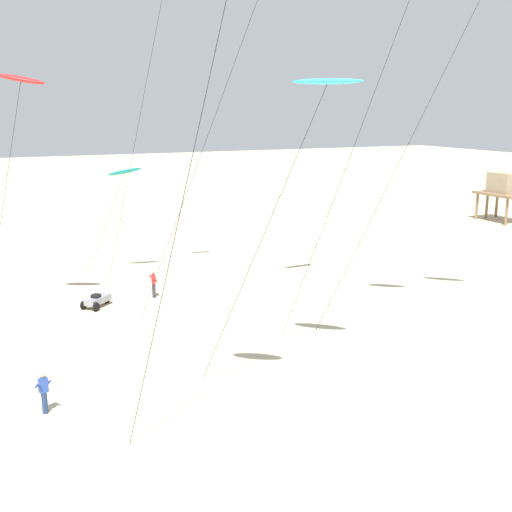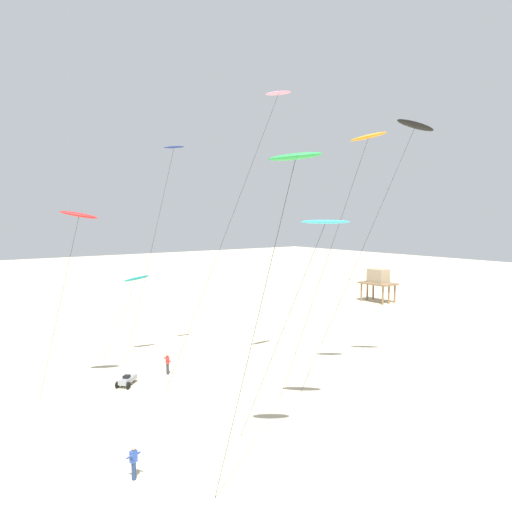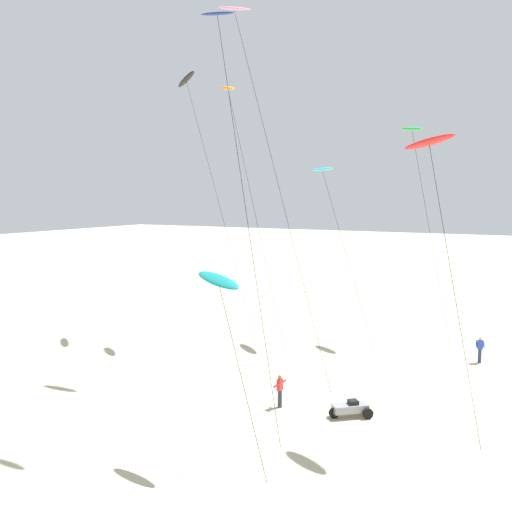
{
  "view_description": "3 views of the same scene",
  "coord_description": "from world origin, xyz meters",
  "px_view_note": "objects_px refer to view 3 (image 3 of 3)",
  "views": [
    {
      "loc": [
        28.97,
        -0.74,
        11.42
      ],
      "look_at": [
        2.99,
        11.19,
        4.59
      ],
      "focal_mm": 43.52,
      "sensor_mm": 36.0,
      "label": 1
    },
    {
      "loc": [
        26.42,
        -6.78,
        12.64
      ],
      "look_at": [
        0.65,
        12.11,
        10.01
      ],
      "focal_mm": 32.11,
      "sensor_mm": 36.0,
      "label": 2
    },
    {
      "loc": [
        -32.25,
        -3.14,
        10.62
      ],
      "look_at": [
        0.82,
        14.41,
        6.61
      ],
      "focal_mm": 40.36,
      "sensor_mm": 36.0,
      "label": 3
    }
  ],
  "objects_px": {
    "kite_black": "(187,82)",
    "kite_green": "(412,131)",
    "kite_flyer_middle": "(480,349)",
    "beach_buggy": "(351,408)",
    "kite_red": "(430,144)",
    "kite_orange": "(229,91)",
    "kite_teal": "(219,281)",
    "kite_cyan": "(323,171)",
    "kite_pink": "(236,17)",
    "kite_navy": "(220,32)",
    "kite_flyer_nearest": "(280,390)"
  },
  "relations": [
    {
      "from": "kite_teal",
      "to": "kite_flyer_middle",
      "type": "height_order",
      "value": "kite_teal"
    },
    {
      "from": "kite_cyan",
      "to": "kite_teal",
      "type": "bearing_deg",
      "value": -169.97
    },
    {
      "from": "kite_orange",
      "to": "kite_red",
      "type": "relative_size",
      "value": 1.41
    },
    {
      "from": "kite_black",
      "to": "kite_green",
      "type": "height_order",
      "value": "kite_black"
    },
    {
      "from": "kite_pink",
      "to": "kite_red",
      "type": "bearing_deg",
      "value": -113.59
    },
    {
      "from": "kite_flyer_middle",
      "to": "kite_pink",
      "type": "bearing_deg",
      "value": 115.09
    },
    {
      "from": "kite_black",
      "to": "kite_cyan",
      "type": "xyz_separation_m",
      "value": [
        1.61,
        -10.69,
        -6.96
      ]
    },
    {
      "from": "kite_cyan",
      "to": "kite_flyer_middle",
      "type": "xyz_separation_m",
      "value": [
        -1.39,
        -11.32,
        -11.45
      ]
    },
    {
      "from": "kite_pink",
      "to": "kite_cyan",
      "type": "xyz_separation_m",
      "value": [
        7.93,
        -2.64,
        -9.05
      ]
    },
    {
      "from": "kite_cyan",
      "to": "kite_green",
      "type": "height_order",
      "value": "kite_green"
    },
    {
      "from": "kite_pink",
      "to": "beach_buggy",
      "type": "relative_size",
      "value": 11.42
    },
    {
      "from": "kite_teal",
      "to": "kite_black",
      "type": "bearing_deg",
      "value": 37.47
    },
    {
      "from": "kite_navy",
      "to": "kite_flyer_nearest",
      "type": "distance_m",
      "value": 17.22
    },
    {
      "from": "beach_buggy",
      "to": "kite_black",
      "type": "bearing_deg",
      "value": 55.47
    },
    {
      "from": "kite_teal",
      "to": "kite_orange",
      "type": "height_order",
      "value": "kite_orange"
    },
    {
      "from": "kite_red",
      "to": "kite_navy",
      "type": "bearing_deg",
      "value": 110.13
    },
    {
      "from": "kite_black",
      "to": "kite_orange",
      "type": "height_order",
      "value": "kite_black"
    },
    {
      "from": "kite_green",
      "to": "kite_flyer_nearest",
      "type": "distance_m",
      "value": 23.05
    },
    {
      "from": "kite_navy",
      "to": "kite_red",
      "type": "distance_m",
      "value": 10.51
    },
    {
      "from": "kite_pink",
      "to": "kite_flyer_middle",
      "type": "distance_m",
      "value": 25.66
    },
    {
      "from": "kite_teal",
      "to": "kite_red",
      "type": "distance_m",
      "value": 10.97
    },
    {
      "from": "kite_navy",
      "to": "kite_orange",
      "type": "height_order",
      "value": "kite_navy"
    },
    {
      "from": "kite_teal",
      "to": "kite_pink",
      "type": "xyz_separation_m",
      "value": [
        12.29,
        6.22,
        14.21
      ]
    },
    {
      "from": "kite_orange",
      "to": "kite_red",
      "type": "distance_m",
      "value": 20.78
    },
    {
      "from": "kite_navy",
      "to": "kite_black",
      "type": "distance_m",
      "value": 19.54
    },
    {
      "from": "kite_cyan",
      "to": "kite_green",
      "type": "bearing_deg",
      "value": -56.56
    },
    {
      "from": "kite_black",
      "to": "kite_cyan",
      "type": "bearing_deg",
      "value": -81.43
    },
    {
      "from": "kite_cyan",
      "to": "kite_flyer_middle",
      "type": "relative_size",
      "value": 7.54
    },
    {
      "from": "kite_pink",
      "to": "kite_navy",
      "type": "bearing_deg",
      "value": -154.35
    },
    {
      "from": "kite_orange",
      "to": "kite_pink",
      "type": "distance_m",
      "value": 7.45
    },
    {
      "from": "kite_cyan",
      "to": "kite_flyer_nearest",
      "type": "xyz_separation_m",
      "value": [
        -14.27,
        -3.44,
        -11.45
      ]
    },
    {
      "from": "kite_green",
      "to": "kite_flyer_middle",
      "type": "distance_m",
      "value": 16.28
    },
    {
      "from": "kite_navy",
      "to": "kite_flyer_nearest",
      "type": "xyz_separation_m",
      "value": [
        2.47,
        -1.86,
        -16.94
      ]
    },
    {
      "from": "kite_pink",
      "to": "kite_teal",
      "type": "bearing_deg",
      "value": -153.16
    },
    {
      "from": "kite_red",
      "to": "beach_buggy",
      "type": "bearing_deg",
      "value": 93.83
    },
    {
      "from": "kite_black",
      "to": "kite_green",
      "type": "distance_m",
      "value": 17.52
    },
    {
      "from": "kite_flyer_middle",
      "to": "beach_buggy",
      "type": "height_order",
      "value": "kite_flyer_middle"
    },
    {
      "from": "kite_teal",
      "to": "kite_red",
      "type": "relative_size",
      "value": 0.58
    },
    {
      "from": "kite_orange",
      "to": "beach_buggy",
      "type": "bearing_deg",
      "value": -130.18
    },
    {
      "from": "kite_orange",
      "to": "kite_green",
      "type": "xyz_separation_m",
      "value": [
        6.07,
        -11.98,
        -2.89
      ]
    },
    {
      "from": "kite_pink",
      "to": "beach_buggy",
      "type": "xyz_separation_m",
      "value": [
        -5.85,
        -9.64,
        -20.97
      ]
    },
    {
      "from": "kite_black",
      "to": "kite_flyer_middle",
      "type": "height_order",
      "value": "kite_black"
    },
    {
      "from": "kite_teal",
      "to": "kite_black",
      "type": "xyz_separation_m",
      "value": [
        18.61,
        14.26,
        12.12
      ]
    },
    {
      "from": "beach_buggy",
      "to": "kite_navy",
      "type": "bearing_deg",
      "value": 118.67
    },
    {
      "from": "kite_pink",
      "to": "kite_cyan",
      "type": "distance_m",
      "value": 12.32
    },
    {
      "from": "kite_teal",
      "to": "kite_green",
      "type": "relative_size",
      "value": 0.49
    },
    {
      "from": "kite_pink",
      "to": "kite_cyan",
      "type": "bearing_deg",
      "value": -18.45
    },
    {
      "from": "kite_black",
      "to": "kite_orange",
      "type": "xyz_separation_m",
      "value": [
        -0.81,
        -4.23,
        -1.17
      ]
    },
    {
      "from": "kite_red",
      "to": "beach_buggy",
      "type": "relative_size",
      "value": 6.8
    },
    {
      "from": "kite_cyan",
      "to": "kite_orange",
      "type": "bearing_deg",
      "value": 110.52
    }
  ]
}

